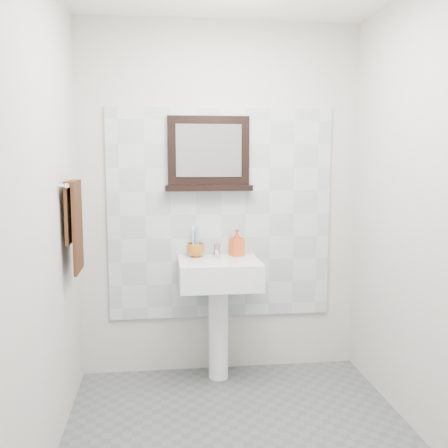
{
  "coord_description": "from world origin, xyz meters",
  "views": [
    {
      "loc": [
        -0.43,
        -2.62,
        1.56
      ],
      "look_at": [
        -0.04,
        0.55,
        1.15
      ],
      "focal_mm": 42.0,
      "sensor_mm": 36.0,
      "label": 1
    }
  ],
  "objects_px": {
    "pedestal_sink": "(219,286)",
    "framed_mirror": "(208,156)",
    "toothbrush_cup": "(196,250)",
    "soap_dispenser": "(237,243)",
    "hand_towel": "(74,219)"
  },
  "relations": [
    {
      "from": "pedestal_sink",
      "to": "hand_towel",
      "type": "relative_size",
      "value": 1.75
    },
    {
      "from": "pedestal_sink",
      "to": "hand_towel",
      "type": "distance_m",
      "value": 1.08
    },
    {
      "from": "soap_dispenser",
      "to": "hand_towel",
      "type": "distance_m",
      "value": 1.16
    },
    {
      "from": "soap_dispenser",
      "to": "hand_towel",
      "type": "xyz_separation_m",
      "value": [
        -1.05,
        -0.45,
        0.24
      ]
    },
    {
      "from": "pedestal_sink",
      "to": "toothbrush_cup",
      "type": "bearing_deg",
      "value": 138.08
    },
    {
      "from": "pedestal_sink",
      "to": "framed_mirror",
      "type": "distance_m",
      "value": 0.91
    },
    {
      "from": "pedestal_sink",
      "to": "toothbrush_cup",
      "type": "height_order",
      "value": "pedestal_sink"
    },
    {
      "from": "pedestal_sink",
      "to": "soap_dispenser",
      "type": "distance_m",
      "value": 0.34
    },
    {
      "from": "pedestal_sink",
      "to": "framed_mirror",
      "type": "bearing_deg",
      "value": 105.76
    },
    {
      "from": "framed_mirror",
      "to": "soap_dispenser",
      "type": "bearing_deg",
      "value": -12.54
    },
    {
      "from": "toothbrush_cup",
      "to": "framed_mirror",
      "type": "relative_size",
      "value": 0.2
    },
    {
      "from": "toothbrush_cup",
      "to": "hand_towel",
      "type": "relative_size",
      "value": 0.23
    },
    {
      "from": "toothbrush_cup",
      "to": "framed_mirror",
      "type": "bearing_deg",
      "value": 27.19
    },
    {
      "from": "pedestal_sink",
      "to": "soap_dispenser",
      "type": "height_order",
      "value": "soap_dispenser"
    },
    {
      "from": "pedestal_sink",
      "to": "framed_mirror",
      "type": "height_order",
      "value": "framed_mirror"
    }
  ]
}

